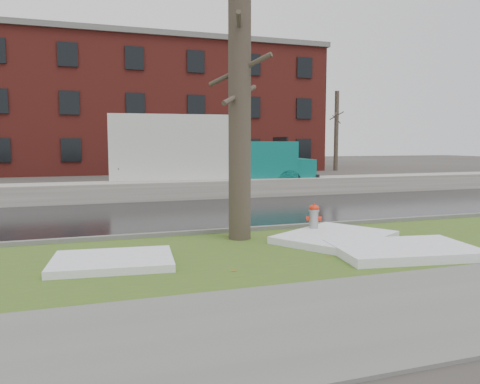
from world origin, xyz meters
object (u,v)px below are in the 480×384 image
object	(u,v)px
tree	(240,98)
box_truck	(199,153)
fire_hydrant	(314,218)
worker	(117,159)

from	to	relation	value
tree	box_truck	distance (m)	10.07
box_truck	tree	bearing A→B (deg)	-92.99
fire_hydrant	worker	bearing A→B (deg)	137.31
fire_hydrant	tree	size ratio (longest dim) A/B	0.12
fire_hydrant	tree	world-z (taller)	tree
fire_hydrant	tree	bearing A→B (deg)	-159.75
fire_hydrant	worker	world-z (taller)	worker
fire_hydrant	box_truck	size ratio (longest dim) A/B	0.07
tree	worker	size ratio (longest dim) A/B	3.65
fire_hydrant	worker	distance (m)	10.18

